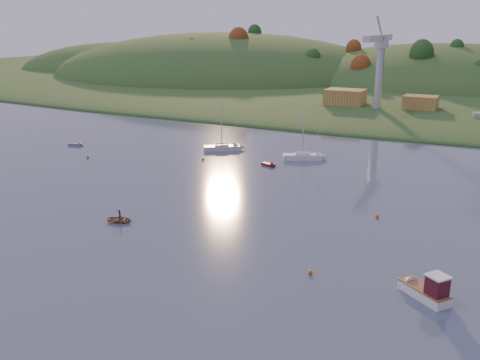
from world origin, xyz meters
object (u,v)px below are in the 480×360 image
at_px(sailboat_near, 222,147).
at_px(red_tender, 271,165).
at_px(fishing_boat, 421,287).
at_px(grey_dinghy, 78,145).
at_px(sailboat_far, 302,156).
at_px(canoe, 120,220).

bearing_deg(sailboat_near, red_tender, -61.47).
relative_size(sailboat_near, red_tender, 3.01).
distance_m(fishing_boat, red_tender, 50.55).
bearing_deg(grey_dinghy, fishing_boat, -42.31).
height_order(sailboat_far, red_tender, sailboat_far).
relative_size(sailboat_near, sailboat_far, 0.99).
xyz_separation_m(fishing_boat, grey_dinghy, (-76.74, 36.71, -0.62)).
distance_m(fishing_boat, sailboat_far, 54.68).
relative_size(sailboat_far, red_tender, 3.05).
bearing_deg(sailboat_far, sailboat_near, 153.90).
bearing_deg(red_tender, fishing_boat, -26.02).
distance_m(canoe, grey_dinghy, 50.57).
distance_m(red_tender, grey_dinghy, 44.48).
bearing_deg(red_tender, sailboat_far, 89.60).
bearing_deg(canoe, grey_dinghy, 34.02).
distance_m(sailboat_far, red_tender, 8.36).
xyz_separation_m(fishing_boat, canoe, (-38.85, 3.22, -0.52)).
xyz_separation_m(fishing_boat, sailboat_near, (-46.58, 46.38, -0.19)).
height_order(fishing_boat, sailboat_near, sailboat_near).
bearing_deg(red_tender, sailboat_near, 176.47).
xyz_separation_m(sailboat_near, canoe, (7.73, -43.16, -0.34)).
bearing_deg(canoe, red_tender, -24.90).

